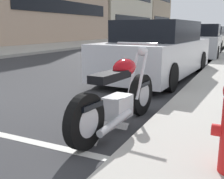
{
  "coord_description": "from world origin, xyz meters",
  "views": [
    {
      "loc": [
        -2.29,
        -5.34,
        1.31
      ],
      "look_at": [
        0.97,
        -3.77,
        0.49
      ],
      "focal_mm": 43.72,
      "sensor_mm": 36.0,
      "label": 1
    }
  ],
  "objects": [
    {
      "name": "parked_car_second_in_row",
      "position": [
        4.85,
        -3.29,
        0.71
      ],
      "size": [
        4.75,
        2.02,
        1.49
      ],
      "rotation": [
        0.0,
        0.0,
        -0.06
      ],
      "color": "silver",
      "rests_on": "ground"
    },
    {
      "name": "crossing_truck",
      "position": [
        36.21,
        2.02,
        0.9
      ],
      "size": [
        2.2,
        5.58,
        1.92
      ],
      "rotation": [
        0.0,
        0.0,
        1.62
      ],
      "color": "#B7B7BC",
      "rests_on": "ground"
    },
    {
      "name": "parked_motorcycle",
      "position": [
        0.86,
        -3.92,
        0.43
      ],
      "size": [
        2.07,
        0.62,
        1.11
      ],
      "rotation": [
        0.0,
        0.0,
        -0.09
      ],
      "color": "black",
      "rests_on": "ground"
    },
    {
      "name": "parking_stall_stripe",
      "position": [
        0.0,
        -3.61,
        0.0
      ],
      "size": [
        0.12,
        2.2,
        0.01
      ],
      "primitive_type": "cube",
      "color": "silver",
      "rests_on": "ground"
    },
    {
      "name": "townhouse_near_left",
      "position": [
        49.31,
        14.42,
        6.42
      ],
      "size": [
        11.95,
        10.89,
        12.85
      ],
      "color": "tan",
      "rests_on": "ground"
    },
    {
      "name": "parked_car_across_street",
      "position": [
        10.78,
        -3.44,
        0.69
      ],
      "size": [
        4.63,
        2.05,
        1.49
      ],
      "rotation": [
        0.0,
        0.0,
        0.04
      ],
      "color": "gray",
      "rests_on": "ground"
    },
    {
      "name": "sidewalk_far_curb",
      "position": [
        12.0,
        6.71,
        0.07
      ],
      "size": [
        120.0,
        5.0,
        0.14
      ],
      "primitive_type": "cube",
      "color": "#ADA89E",
      "rests_on": "ground"
    },
    {
      "name": "parked_car_near_corner",
      "position": [
        16.58,
        -3.26,
        0.67
      ],
      "size": [
        4.08,
        1.94,
        1.42
      ],
      "rotation": [
        0.0,
        0.0,
        -0.04
      ],
      "color": "beige",
      "rests_on": "ground"
    }
  ]
}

